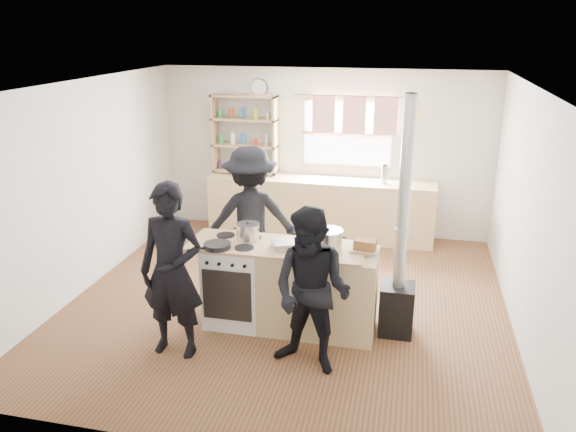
# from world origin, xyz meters

# --- Properties ---
(ground) EXTENTS (5.00, 5.00, 0.01)m
(ground) POSITION_xyz_m (0.00, 0.00, -0.01)
(ground) COLOR brown
(ground) RESTS_ON ground
(back_counter) EXTENTS (3.40, 0.55, 0.90)m
(back_counter) POSITION_xyz_m (0.00, 2.22, 0.45)
(back_counter) COLOR tan
(back_counter) RESTS_ON ground
(shelving_unit) EXTENTS (1.00, 0.28, 1.20)m
(shelving_unit) POSITION_xyz_m (-1.20, 2.34, 1.51)
(shelving_unit) COLOR tan
(shelving_unit) RESTS_ON back_counter
(thermos) EXTENTS (0.10, 0.10, 0.27)m
(thermos) POSITION_xyz_m (0.94, 2.22, 1.03)
(thermos) COLOR silver
(thermos) RESTS_ON back_counter
(cooking_island) EXTENTS (1.97, 0.64, 0.93)m
(cooking_island) POSITION_xyz_m (0.14, -0.55, 0.47)
(cooking_island) COLOR silver
(cooking_island) RESTS_ON ground
(skillet_greens) EXTENTS (0.39, 0.39, 0.05)m
(skillet_greens) POSITION_xyz_m (-0.57, -0.76, 0.96)
(skillet_greens) COLOR black
(skillet_greens) RESTS_ON cooking_island
(roast_tray) EXTENTS (0.38, 0.34, 0.07)m
(roast_tray) POSITION_xyz_m (0.14, -0.59, 0.97)
(roast_tray) COLOR silver
(roast_tray) RESTS_ON cooking_island
(stockpot_stove) EXTENTS (0.25, 0.25, 0.20)m
(stockpot_stove) POSITION_xyz_m (-0.33, -0.46, 1.02)
(stockpot_stove) COLOR silver
(stockpot_stove) RESTS_ON cooking_island
(stockpot_counter) EXTENTS (0.31, 0.31, 0.23)m
(stockpot_counter) POSITION_xyz_m (0.54, -0.53, 1.03)
(stockpot_counter) COLOR silver
(stockpot_counter) RESTS_ON cooking_island
(bread_board) EXTENTS (0.30, 0.23, 0.12)m
(bread_board) POSITION_xyz_m (0.91, -0.52, 0.98)
(bread_board) COLOR tan
(bread_board) RESTS_ON cooking_island
(flue_heater) EXTENTS (0.35, 0.35, 2.50)m
(flue_heater) POSITION_xyz_m (1.26, -0.43, 0.64)
(flue_heater) COLOR black
(flue_heater) RESTS_ON ground
(person_near_left) EXTENTS (0.64, 0.43, 1.74)m
(person_near_left) POSITION_xyz_m (-0.85, -1.27, 0.87)
(person_near_left) COLOR black
(person_near_left) RESTS_ON ground
(person_near_right) EXTENTS (0.90, 0.79, 1.59)m
(person_near_right) POSITION_xyz_m (0.51, -1.26, 0.79)
(person_near_right) COLOR black
(person_near_right) RESTS_ON ground
(person_far) EXTENTS (1.29, 1.01, 1.76)m
(person_far) POSITION_xyz_m (-0.54, 0.34, 0.88)
(person_far) COLOR black
(person_far) RESTS_ON ground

